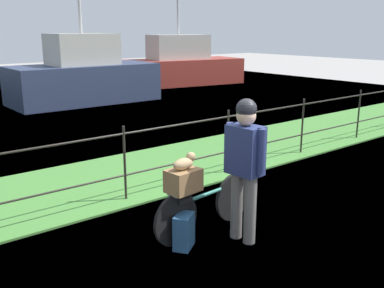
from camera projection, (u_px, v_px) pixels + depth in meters
name	position (u px, v px, depth m)	size (l,w,h in m)	color
ground_plane	(283.00, 232.00, 5.41)	(60.00, 60.00, 0.00)	#9E9993
grass_strip	(149.00, 171.00, 7.69)	(27.00, 2.40, 0.03)	#478438
harbor_water	(3.00, 106.00, 14.27)	(30.00, 30.00, 0.00)	slate
iron_fence	(181.00, 147.00, 6.83)	(18.04, 0.04, 1.11)	#28231E
bicycle_main	(205.00, 207.00, 5.32)	(1.62, 0.24, 0.63)	black
wooden_crate	(183.00, 180.00, 4.97)	(0.38, 0.28, 0.26)	olive
terrier_dog	(185.00, 162.00, 4.93)	(0.32, 0.17, 0.18)	tan
cyclist_person	(245.00, 158.00, 4.95)	(0.30, 0.54, 1.68)	slate
backpack_on_paving	(184.00, 231.00, 4.97)	(0.28, 0.18, 0.40)	#28517A
moored_boat_mid	(178.00, 66.00, 19.58)	(5.99, 2.89, 3.78)	#9E3328
moored_boat_far	(84.00, 77.00, 14.77)	(4.81, 2.15, 3.88)	#2D3856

